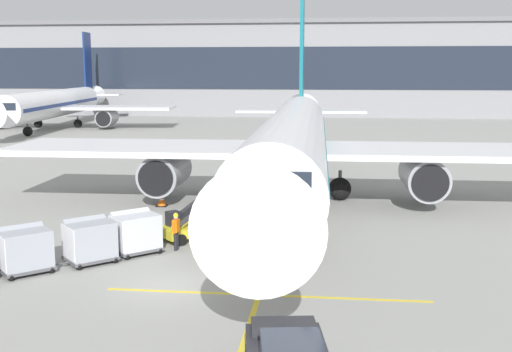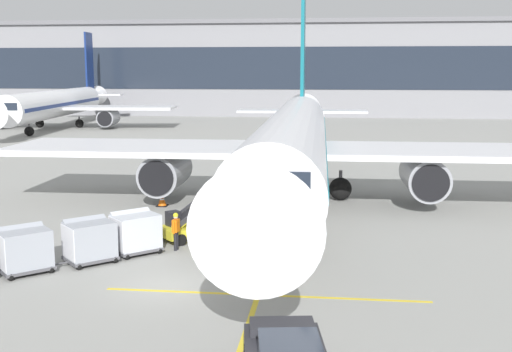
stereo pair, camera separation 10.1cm
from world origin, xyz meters
TOP-DOWN VIEW (x-y plane):
  - ground_plane at (0.00, 0.00)m, footprint 600.00×600.00m
  - parked_airplane at (3.81, 16.09)m, footprint 35.35×45.79m
  - belt_loader at (-0.31, 7.09)m, footprint 4.55×4.44m
  - baggage_cart_lead at (-2.55, 4.14)m, footprint 2.55×2.54m
  - baggage_cart_second at (-4.06, 2.54)m, footprint 2.55×2.54m
  - baggage_cart_third at (-6.18, 0.91)m, footprint 2.55×2.54m
  - ground_crew_by_loader at (0.27, 7.03)m, footprint 0.28×0.57m
  - ground_crew_by_carts at (-0.84, 4.81)m, footprint 0.31×0.56m
  - safety_cone_engine_keepout at (-3.97, 14.02)m, footprint 0.65×0.65m
  - apron_guidance_line_lead_in at (3.56, 15.27)m, footprint 0.20×110.00m
  - apron_guidance_line_stop_bar at (3.82, -0.61)m, footprint 12.00×0.20m
  - terminal_building at (-10.15, 96.62)m, footprint 135.74×19.91m
  - distant_airplane at (-31.97, 62.53)m, footprint 33.32×42.90m

SIDE VIEW (x-z plane):
  - ground_plane at x=0.00m, z-range 0.00..0.00m
  - apron_guidance_line_lead_in at x=3.56m, z-range 0.00..0.01m
  - apron_guidance_line_stop_bar at x=3.82m, z-range 0.00..0.01m
  - safety_cone_engine_keepout at x=-3.97m, z-range -0.01..0.72m
  - belt_loader at x=-0.31m, z-range -0.79..2.63m
  - ground_crew_by_loader at x=0.27m, z-range 0.13..1.87m
  - ground_crew_by_carts at x=-0.84m, z-range 0.13..1.87m
  - baggage_cart_lead at x=-2.55m, z-range 0.04..1.96m
  - baggage_cart_second at x=-4.06m, z-range 0.04..1.96m
  - baggage_cart_third at x=-6.18m, z-range 0.04..1.96m
  - distant_airplane at x=-31.97m, z-range -3.68..10.43m
  - parked_airplane at x=3.81m, z-range -3.87..11.44m
  - terminal_building at x=-10.15m, z-range -0.05..16.54m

